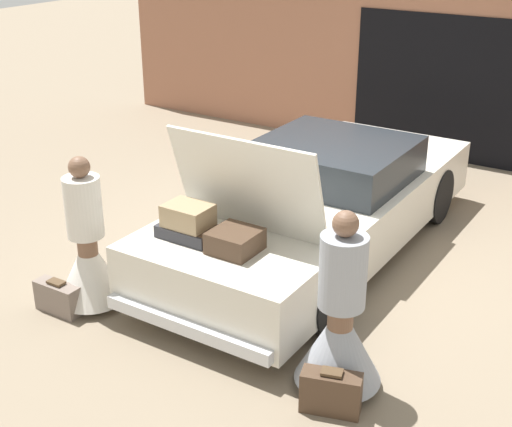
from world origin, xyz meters
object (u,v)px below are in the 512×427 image
at_px(suitcase_beside_right_person, 331,392).
at_px(person_right, 340,328).
at_px(suitcase_beside_left_person, 58,298).
at_px(car, 320,204).
at_px(person_left, 88,255).

bearing_deg(suitcase_beside_right_person, person_right, 107.59).
relative_size(suitcase_beside_left_person, suitcase_beside_right_person, 0.98).
bearing_deg(suitcase_beside_right_person, car, 119.86).
bearing_deg(person_left, suitcase_beside_left_person, -38.19).
xyz_separation_m(person_left, suitcase_beside_right_person, (2.75, -0.19, -0.37)).
bearing_deg(suitcase_beside_left_person, suitcase_beside_right_person, 2.02).
distance_m(car, person_left, 2.65).
xyz_separation_m(person_right, suitcase_beside_left_person, (-2.82, -0.42, -0.40)).
bearing_deg(person_right, suitcase_beside_left_person, 102.88).
bearing_deg(person_left, suitcase_beside_right_person, 78.46).
xyz_separation_m(person_right, suitcase_beside_right_person, (0.10, -0.32, -0.38)).
height_order(car, person_left, car).
bearing_deg(suitcase_beside_right_person, person_left, 176.13).
distance_m(car, suitcase_beside_right_person, 2.90).
relative_size(car, suitcase_beside_right_person, 9.83).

